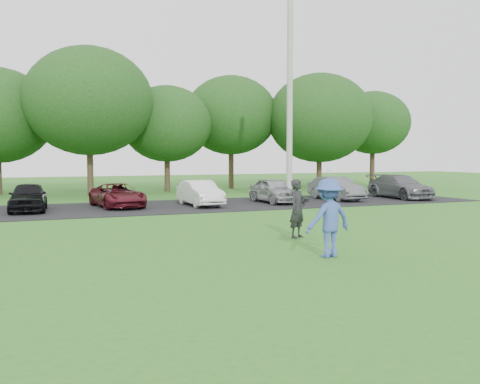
% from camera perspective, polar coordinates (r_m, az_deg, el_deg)
% --- Properties ---
extents(ground, '(100.00, 100.00, 0.00)m').
position_cam_1_polar(ground, '(12.44, 6.24, -7.03)').
color(ground, '#296C1E').
rests_on(ground, ground).
extents(parking_lot, '(32.00, 6.50, 0.03)m').
position_cam_1_polar(parking_lot, '(24.53, -8.55, -1.57)').
color(parking_lot, black).
rests_on(parking_lot, ground).
extents(utility_pole, '(0.28, 0.28, 10.08)m').
position_cam_1_polar(utility_pole, '(25.97, 5.32, 9.88)').
color(utility_pole, '#AAAAA5').
rests_on(utility_pole, ground).
extents(frisbee_player, '(1.25, 0.80, 2.08)m').
position_cam_1_polar(frisbee_player, '(12.54, 9.43, -2.74)').
color(frisbee_player, '#3B54A8').
rests_on(frisbee_player, ground).
extents(camera_bystander, '(0.73, 0.66, 1.68)m').
position_cam_1_polar(camera_bystander, '(15.33, 6.16, -1.77)').
color(camera_bystander, black).
rests_on(camera_bystander, ground).
extents(parked_cars, '(27.74, 4.96, 1.26)m').
position_cam_1_polar(parked_cars, '(24.73, -5.64, -0.08)').
color(parked_cars, black).
rests_on(parked_cars, parking_lot).
extents(tree_row, '(42.39, 9.85, 8.64)m').
position_cam_1_polar(tree_row, '(34.35, -10.15, 8.17)').
color(tree_row, '#38281C').
rests_on(tree_row, ground).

